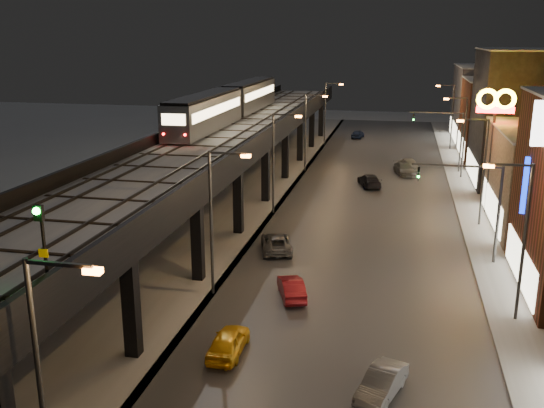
{
  "coord_description": "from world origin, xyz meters",
  "views": [
    {
      "loc": [
        10.13,
        -20.13,
        15.45
      ],
      "look_at": [
        2.29,
        16.53,
        5.0
      ],
      "focal_mm": 40.0,
      "sensor_mm": 36.0,
      "label": 1
    }
  ],
  "objects_px": {
    "car_onc_white": "(404,169)",
    "car_onc_silver": "(381,384)",
    "rail_signal": "(41,230)",
    "car_mid_silver": "(276,243)",
    "car_mid_dark": "(369,181)",
    "car_taxi": "(228,343)",
    "car_near_white": "(291,289)",
    "subway_train": "(230,102)",
    "car_far_white": "(358,134)",
    "car_onc_red": "(409,165)"
  },
  "relations": [
    {
      "from": "car_taxi",
      "to": "rail_signal",
      "type": "bearing_deg",
      "value": 60.99
    },
    {
      "from": "car_mid_dark",
      "to": "car_mid_silver",
      "type": "bearing_deg",
      "value": 59.25
    },
    {
      "from": "subway_train",
      "to": "car_far_white",
      "type": "bearing_deg",
      "value": 67.55
    },
    {
      "from": "car_mid_dark",
      "to": "car_onc_white",
      "type": "height_order",
      "value": "car_onc_white"
    },
    {
      "from": "car_mid_dark",
      "to": "car_near_white",
      "type": "bearing_deg",
      "value": 67.95
    },
    {
      "from": "rail_signal",
      "to": "car_far_white",
      "type": "height_order",
      "value": "rail_signal"
    },
    {
      "from": "car_mid_dark",
      "to": "subway_train",
      "type": "bearing_deg",
      "value": -23.79
    },
    {
      "from": "rail_signal",
      "to": "car_taxi",
      "type": "relative_size",
      "value": 0.82
    },
    {
      "from": "car_near_white",
      "to": "car_onc_white",
      "type": "relative_size",
      "value": 0.83
    },
    {
      "from": "car_near_white",
      "to": "car_far_white",
      "type": "xyz_separation_m",
      "value": [
        -0.56,
        60.73,
        0.02
      ]
    },
    {
      "from": "car_onc_white",
      "to": "car_onc_silver",
      "type": "bearing_deg",
      "value": -105.52
    },
    {
      "from": "car_mid_silver",
      "to": "car_mid_dark",
      "type": "distance_m",
      "value": 22.21
    },
    {
      "from": "car_mid_dark",
      "to": "car_far_white",
      "type": "relative_size",
      "value": 1.2
    },
    {
      "from": "car_near_white",
      "to": "car_mid_silver",
      "type": "distance_m",
      "value": 8.28
    },
    {
      "from": "car_mid_dark",
      "to": "rail_signal",
      "type": "bearing_deg",
      "value": 62.11
    },
    {
      "from": "car_far_white",
      "to": "car_onc_white",
      "type": "height_order",
      "value": "car_onc_white"
    },
    {
      "from": "rail_signal",
      "to": "car_mid_dark",
      "type": "height_order",
      "value": "rail_signal"
    },
    {
      "from": "car_near_white",
      "to": "car_taxi",
      "type": "bearing_deg",
      "value": 56.21
    },
    {
      "from": "car_far_white",
      "to": "car_near_white",
      "type": "bearing_deg",
      "value": 98.65
    },
    {
      "from": "car_onc_white",
      "to": "rail_signal",
      "type": "bearing_deg",
      "value": -118.52
    },
    {
      "from": "car_mid_silver",
      "to": "car_onc_red",
      "type": "bearing_deg",
      "value": -123.29
    },
    {
      "from": "car_far_white",
      "to": "car_onc_red",
      "type": "distance_m",
      "value": 23.76
    },
    {
      "from": "rail_signal",
      "to": "car_near_white",
      "type": "bearing_deg",
      "value": 67.85
    },
    {
      "from": "car_far_white",
      "to": "car_onc_silver",
      "type": "bearing_deg",
      "value": 103.27
    },
    {
      "from": "subway_train",
      "to": "car_taxi",
      "type": "xyz_separation_m",
      "value": [
        10.79,
        -38.81,
        -7.66
      ]
    },
    {
      "from": "car_mid_dark",
      "to": "car_onc_silver",
      "type": "xyz_separation_m",
      "value": [
        2.75,
        -38.85,
        -0.04
      ]
    },
    {
      "from": "car_mid_silver",
      "to": "rail_signal",
      "type": "bearing_deg",
      "value": 65.51
    },
    {
      "from": "car_far_white",
      "to": "car_onc_white",
      "type": "bearing_deg",
      "value": 114.31
    },
    {
      "from": "car_mid_dark",
      "to": "car_onc_red",
      "type": "height_order",
      "value": "car_onc_red"
    },
    {
      "from": "car_mid_silver",
      "to": "car_onc_white",
      "type": "relative_size",
      "value": 1.02
    },
    {
      "from": "car_mid_silver",
      "to": "car_onc_white",
      "type": "xyz_separation_m",
      "value": [
        9.2,
        28.08,
        0.02
      ]
    },
    {
      "from": "car_taxi",
      "to": "car_onc_red",
      "type": "relative_size",
      "value": 0.91
    },
    {
      "from": "rail_signal",
      "to": "car_onc_silver",
      "type": "height_order",
      "value": "rail_signal"
    },
    {
      "from": "car_near_white",
      "to": "car_onc_silver",
      "type": "height_order",
      "value": "car_near_white"
    },
    {
      "from": "car_mid_silver",
      "to": "car_onc_white",
      "type": "bearing_deg",
      "value": -123.61
    },
    {
      "from": "subway_train",
      "to": "car_onc_red",
      "type": "height_order",
      "value": "subway_train"
    },
    {
      "from": "car_near_white",
      "to": "car_mid_silver",
      "type": "relative_size",
      "value": 0.82
    },
    {
      "from": "rail_signal",
      "to": "car_onc_white",
      "type": "xyz_separation_m",
      "value": [
        12.89,
        51.33,
        -8.19
      ]
    },
    {
      "from": "rail_signal",
      "to": "car_mid_silver",
      "type": "relative_size",
      "value": 0.68
    },
    {
      "from": "subway_train",
      "to": "car_onc_white",
      "type": "height_order",
      "value": "subway_train"
    },
    {
      "from": "car_onc_silver",
      "to": "car_near_white",
      "type": "bearing_deg",
      "value": 139.89
    },
    {
      "from": "car_far_white",
      "to": "rail_signal",
      "type": "bearing_deg",
      "value": 93.84
    },
    {
      "from": "car_mid_silver",
      "to": "car_mid_dark",
      "type": "height_order",
      "value": "car_mid_dark"
    },
    {
      "from": "car_mid_dark",
      "to": "car_onc_white",
      "type": "distance_m",
      "value": 7.51
    },
    {
      "from": "car_mid_silver",
      "to": "car_mid_dark",
      "type": "xyz_separation_m",
      "value": [
        5.58,
        21.49,
        0.01
      ]
    },
    {
      "from": "car_taxi",
      "to": "car_mid_dark",
      "type": "height_order",
      "value": "car_mid_dark"
    },
    {
      "from": "car_taxi",
      "to": "car_onc_white",
      "type": "distance_m",
      "value": 44.13
    },
    {
      "from": "car_mid_dark",
      "to": "car_far_white",
      "type": "height_order",
      "value": "car_mid_dark"
    },
    {
      "from": "rail_signal",
      "to": "car_near_white",
      "type": "relative_size",
      "value": 0.83
    },
    {
      "from": "subway_train",
      "to": "car_onc_silver",
      "type": "distance_m",
      "value": 45.55
    }
  ]
}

